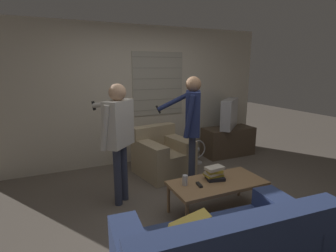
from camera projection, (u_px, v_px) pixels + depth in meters
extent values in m
plane|color=#665B51|center=(188.00, 209.00, 3.40)|extent=(16.00, 16.00, 0.00)
cube|color=beige|center=(138.00, 96.00, 4.93)|extent=(5.20, 0.06, 2.55)
cube|color=#A8A393|center=(158.00, 84.00, 5.00)|extent=(1.01, 0.02, 1.19)
cube|color=gray|center=(159.00, 110.00, 5.10)|extent=(0.99, 0.00, 0.01)
cube|color=gray|center=(158.00, 99.00, 5.06)|extent=(0.99, 0.00, 0.01)
cube|color=gray|center=(158.00, 89.00, 5.02)|extent=(0.99, 0.00, 0.01)
cube|color=gray|center=(158.00, 79.00, 4.97)|extent=(0.99, 0.00, 0.01)
cube|color=gray|center=(158.00, 68.00, 4.93)|extent=(0.99, 0.00, 0.01)
cube|color=gray|center=(158.00, 57.00, 4.89)|extent=(0.99, 0.00, 0.01)
cube|color=navy|center=(246.00, 244.00, 1.83)|extent=(1.72, 0.31, 0.39)
cube|color=navy|center=(292.00, 214.00, 2.38)|extent=(0.29, 0.83, 0.18)
cube|color=#B29338|center=(186.00, 235.00, 2.07)|extent=(0.40, 0.29, 0.37)
cube|color=tan|center=(164.00, 162.00, 4.48)|extent=(0.96, 0.97, 0.42)
cube|color=tan|center=(154.00, 136.00, 4.64)|extent=(0.83, 0.36, 0.38)
cube|color=tan|center=(177.00, 143.00, 4.58)|extent=(0.40, 0.86, 0.19)
cube|color=tan|center=(149.00, 148.00, 4.25)|extent=(0.40, 0.86, 0.19)
cube|color=#9E754C|center=(217.00, 183.00, 3.24)|extent=(1.18, 0.57, 0.04)
cylinder|color=#9E754C|center=(168.00, 198.00, 3.29)|extent=(0.04, 0.04, 0.38)
cylinder|color=#9E754C|center=(239.00, 183.00, 3.73)|extent=(0.04, 0.04, 0.38)
cylinder|color=#9E754C|center=(187.00, 219.00, 2.85)|extent=(0.04, 0.04, 0.38)
cylinder|color=#9E754C|center=(265.00, 198.00, 3.29)|extent=(0.04, 0.04, 0.38)
cube|color=#4C3D2D|center=(228.00, 141.00, 5.46)|extent=(1.05, 0.48, 0.58)
cube|color=#B2B2B7|center=(229.00, 114.00, 5.33)|extent=(0.73, 0.69, 0.59)
cube|color=navy|center=(224.00, 113.00, 5.37)|extent=(0.51, 0.47, 0.49)
cylinder|color=#33384C|center=(118.00, 177.00, 3.43)|extent=(0.10, 0.10, 0.80)
cylinder|color=#33384C|center=(124.00, 172.00, 3.57)|extent=(0.10, 0.10, 0.80)
cube|color=beige|center=(119.00, 124.00, 3.35)|extent=(0.46, 0.45, 0.60)
sphere|color=tan|center=(117.00, 92.00, 3.26)|extent=(0.22, 0.22, 0.22)
cylinder|color=beige|center=(105.00, 128.00, 3.14)|extent=(0.16, 0.16, 0.57)
cylinder|color=beige|center=(110.00, 103.00, 3.62)|extent=(0.45, 0.46, 0.17)
cube|color=black|center=(94.00, 106.00, 3.73)|extent=(0.06, 0.06, 0.13)
cylinder|color=#33384C|center=(192.00, 163.00, 3.85)|extent=(0.10, 0.10, 0.84)
cylinder|color=#33384C|center=(192.00, 160.00, 3.99)|extent=(0.10, 0.10, 0.84)
cube|color=navy|center=(193.00, 113.00, 3.76)|extent=(0.38, 0.46, 0.63)
sphere|color=#A87A56|center=(193.00, 84.00, 3.67)|extent=(0.22, 0.22, 0.22)
cylinder|color=navy|center=(189.00, 117.00, 3.54)|extent=(0.17, 0.14, 0.60)
cylinder|color=navy|center=(176.00, 101.00, 3.97)|extent=(0.52, 0.34, 0.34)
cube|color=black|center=(158.00, 109.00, 4.03)|extent=(0.09, 0.07, 0.13)
cube|color=black|center=(215.00, 178.00, 3.30)|extent=(0.25, 0.22, 0.04)
cube|color=gold|center=(213.00, 175.00, 3.31)|extent=(0.23, 0.17, 0.02)
cube|color=beige|center=(214.00, 173.00, 3.30)|extent=(0.23, 0.17, 0.03)
cube|color=gold|center=(214.00, 171.00, 3.29)|extent=(0.21, 0.17, 0.04)
cube|color=beige|center=(215.00, 168.00, 3.27)|extent=(0.24, 0.16, 0.04)
cylinder|color=silver|center=(185.00, 180.00, 3.14)|extent=(0.07, 0.07, 0.12)
cylinder|color=silver|center=(185.00, 175.00, 3.12)|extent=(0.06, 0.06, 0.00)
cube|color=black|center=(199.00, 185.00, 3.13)|extent=(0.06, 0.13, 0.02)
cylinder|color=#A8A8AD|center=(197.00, 162.00, 5.04)|extent=(0.20, 0.20, 0.02)
cylinder|color=#A8A8AD|center=(197.00, 160.00, 5.03)|extent=(0.03, 0.03, 0.08)
torus|color=#A8A8AD|center=(197.00, 149.00, 4.98)|extent=(0.36, 0.02, 0.36)
sphere|color=#A8A8AD|center=(197.00, 149.00, 4.98)|extent=(0.10, 0.10, 0.10)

